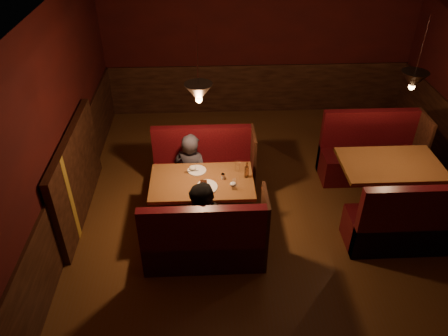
{
  "coord_description": "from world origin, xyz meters",
  "views": [
    {
      "loc": [
        -1.07,
        -4.69,
        4.27
      ],
      "look_at": [
        -0.85,
        0.05,
        0.95
      ],
      "focal_mm": 35.0,
      "sensor_mm": 36.0,
      "label": 1
    }
  ],
  "objects_px": {
    "second_bench_far": "(369,156)",
    "second_bench_near": "(409,227)",
    "main_bench_far": "(204,172)",
    "diner_a": "(191,158)",
    "main_bench_near": "(206,245)",
    "main_table": "(203,191)",
    "diner_b": "(205,214)",
    "second_table": "(388,175)"
  },
  "relations": [
    {
      "from": "second_bench_far",
      "to": "second_bench_near",
      "type": "relative_size",
      "value": 1.0
    },
    {
      "from": "main_bench_near",
      "to": "second_table",
      "type": "distance_m",
      "value": 2.86
    },
    {
      "from": "main_bench_far",
      "to": "second_table",
      "type": "relative_size",
      "value": 1.1
    },
    {
      "from": "main_bench_near",
      "to": "main_bench_far",
      "type": "bearing_deg",
      "value": 90.0
    },
    {
      "from": "diner_a",
      "to": "diner_b",
      "type": "distance_m",
      "value": 1.3
    },
    {
      "from": "main_bench_near",
      "to": "second_bench_near",
      "type": "bearing_deg",
      "value": 3.99
    },
    {
      "from": "second_table",
      "to": "main_table",
      "type": "bearing_deg",
      "value": -175.04
    },
    {
      "from": "second_bench_far",
      "to": "second_bench_near",
      "type": "distance_m",
      "value": 1.68
    },
    {
      "from": "main_bench_far",
      "to": "diner_a",
      "type": "relative_size",
      "value": 1.04
    },
    {
      "from": "second_table",
      "to": "second_bench_far",
      "type": "height_order",
      "value": "second_bench_far"
    },
    {
      "from": "diner_b",
      "to": "second_table",
      "type": "bearing_deg",
      "value": 27.6
    },
    {
      "from": "second_bench_far",
      "to": "diner_a",
      "type": "xyz_separation_m",
      "value": [
        -2.87,
        -0.49,
        0.39
      ]
    },
    {
      "from": "main_table",
      "to": "diner_b",
      "type": "height_order",
      "value": "diner_b"
    },
    {
      "from": "second_bench_far",
      "to": "diner_b",
      "type": "height_order",
      "value": "diner_b"
    },
    {
      "from": "main_bench_near",
      "to": "second_table",
      "type": "relative_size",
      "value": 1.1
    },
    {
      "from": "main_bench_far",
      "to": "diner_b",
      "type": "bearing_deg",
      "value": -89.78
    },
    {
      "from": "main_table",
      "to": "diner_a",
      "type": "height_order",
      "value": "diner_a"
    },
    {
      "from": "second_bench_near",
      "to": "diner_a",
      "type": "bearing_deg",
      "value": 157.44
    },
    {
      "from": "main_table",
      "to": "second_bench_near",
      "type": "distance_m",
      "value": 2.78
    },
    {
      "from": "main_table",
      "to": "second_table",
      "type": "bearing_deg",
      "value": 4.96
    },
    {
      "from": "second_table",
      "to": "diner_a",
      "type": "relative_size",
      "value": 0.95
    },
    {
      "from": "main_bench_far",
      "to": "second_bench_near",
      "type": "distance_m",
      "value": 3.03
    },
    {
      "from": "second_table",
      "to": "second_bench_near",
      "type": "xyz_separation_m",
      "value": [
        0.03,
        -0.84,
        -0.23
      ]
    },
    {
      "from": "main_bench_far",
      "to": "second_bench_far",
      "type": "height_order",
      "value": "second_bench_far"
    },
    {
      "from": "main_table",
      "to": "main_bench_far",
      "type": "distance_m",
      "value": 0.83
    },
    {
      "from": "second_bench_near",
      "to": "diner_a",
      "type": "distance_m",
      "value": 3.14
    },
    {
      "from": "main_bench_far",
      "to": "main_bench_near",
      "type": "xyz_separation_m",
      "value": [
        0.0,
        -1.59,
        0.0
      ]
    },
    {
      "from": "main_bench_far",
      "to": "diner_b",
      "type": "xyz_separation_m",
      "value": [
        0.01,
        -1.5,
        0.43
      ]
    },
    {
      "from": "main_bench_far",
      "to": "second_bench_near",
      "type": "relative_size",
      "value": 0.99
    },
    {
      "from": "main_bench_far",
      "to": "diner_a",
      "type": "xyz_separation_m",
      "value": [
        -0.19,
        -0.21,
        0.41
      ]
    },
    {
      "from": "main_bench_near",
      "to": "diner_b",
      "type": "height_order",
      "value": "diner_b"
    },
    {
      "from": "second_bench_near",
      "to": "second_table",
      "type": "bearing_deg",
      "value": 92.2
    },
    {
      "from": "second_table",
      "to": "second_bench_far",
      "type": "relative_size",
      "value": 0.9
    },
    {
      "from": "main_table",
      "to": "second_bench_far",
      "type": "height_order",
      "value": "second_bench_far"
    },
    {
      "from": "second_table",
      "to": "second_bench_near",
      "type": "height_order",
      "value": "second_bench_near"
    },
    {
      "from": "main_bench_far",
      "to": "second_table",
      "type": "distance_m",
      "value": 2.72
    },
    {
      "from": "second_table",
      "to": "main_bench_near",
      "type": "bearing_deg",
      "value": -158.81
    },
    {
      "from": "second_bench_far",
      "to": "second_bench_near",
      "type": "xyz_separation_m",
      "value": [
        0.0,
        -1.68,
        0.0
      ]
    },
    {
      "from": "second_bench_far",
      "to": "diner_b",
      "type": "xyz_separation_m",
      "value": [
        -2.68,
        -1.78,
        0.41
      ]
    },
    {
      "from": "second_table",
      "to": "second_bench_near",
      "type": "distance_m",
      "value": 0.87
    },
    {
      "from": "second_bench_far",
      "to": "second_table",
      "type": "bearing_deg",
      "value": -92.2
    },
    {
      "from": "main_bench_near",
      "to": "main_table",
      "type": "bearing_deg",
      "value": 91.15
    }
  ]
}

